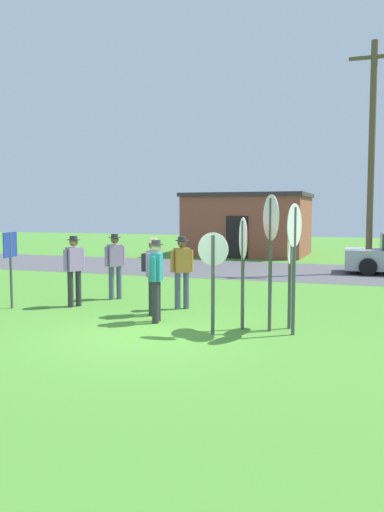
{
  "coord_description": "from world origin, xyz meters",
  "views": [
    {
      "loc": [
        4.06,
        -8.84,
        2.33
      ],
      "look_at": [
        0.04,
        2.52,
        1.3
      ],
      "focal_mm": 36.7,
      "sensor_mm": 36.0,
      "label": 1
    }
  ],
  "objects_px": {
    "stop_sign_center_cluster": "(243,253)",
    "person_near_signs": "(74,266)",
    "stop_sign_far_back": "(271,236)",
    "stop_sign_low_front": "(213,267)",
    "stop_sign_tallest": "(290,257)",
    "person_in_blue": "(153,270)",
    "stop_sign_nearest": "(294,245)",
    "person_in_dark_shirt": "(182,268)",
    "person_holding_notes": "(156,276)",
    "info_panel_leftmost": "(10,256)",
    "person_with_sunhat": "(115,261)",
    "utility_pole": "(372,154)"
  },
  "relations": [
    {
      "from": "stop_sign_far_back",
      "to": "person_with_sunhat",
      "type": "distance_m",
      "value": 5.25
    },
    {
      "from": "utility_pole",
      "to": "stop_sign_nearest",
      "type": "relative_size",
      "value": 3.46
    },
    {
      "from": "stop_sign_center_cluster",
      "to": "stop_sign_far_back",
      "type": "relative_size",
      "value": 0.83
    },
    {
      "from": "stop_sign_center_cluster",
      "to": "person_with_sunhat",
      "type": "height_order",
      "value": "stop_sign_center_cluster"
    },
    {
      "from": "person_holding_notes",
      "to": "info_panel_leftmost",
      "type": "bearing_deg",
      "value": 175.7
    },
    {
      "from": "person_in_dark_shirt",
      "to": "person_holding_notes",
      "type": "bearing_deg",
      "value": -88.97
    },
    {
      "from": "stop_sign_low_front",
      "to": "person_near_signs",
      "type": "distance_m",
      "value": 4.42
    },
    {
      "from": "stop_sign_low_front",
      "to": "stop_sign_center_cluster",
      "type": "xyz_separation_m",
      "value": [
        0.42,
        0.62,
        0.23
      ]
    },
    {
      "from": "stop_sign_far_back",
      "to": "person_near_signs",
      "type": "distance_m",
      "value": 5.22
    },
    {
      "from": "person_holding_notes",
      "to": "person_near_signs",
      "type": "height_order",
      "value": "same"
    },
    {
      "from": "person_in_dark_shirt",
      "to": "person_holding_notes",
      "type": "xyz_separation_m",
      "value": [
        0.03,
        -1.6,
        0.0
      ]
    },
    {
      "from": "person_with_sunhat",
      "to": "person_in_dark_shirt",
      "type": "bearing_deg",
      "value": -18.34
    },
    {
      "from": "person_holding_notes",
      "to": "person_near_signs",
      "type": "bearing_deg",
      "value": 158.95
    },
    {
      "from": "info_panel_leftmost",
      "to": "utility_pole",
      "type": "bearing_deg",
      "value": 52.85
    },
    {
      "from": "stop_sign_far_back",
      "to": "info_panel_leftmost",
      "type": "height_order",
      "value": "stop_sign_far_back"
    },
    {
      "from": "utility_pole",
      "to": "person_holding_notes",
      "type": "bearing_deg",
      "value": -110.57
    },
    {
      "from": "stop_sign_nearest",
      "to": "stop_sign_center_cluster",
      "type": "bearing_deg",
      "value": 171.16
    },
    {
      "from": "utility_pole",
      "to": "stop_sign_tallest",
      "type": "distance_m",
      "value": 11.02
    },
    {
      "from": "utility_pole",
      "to": "stop_sign_tallest",
      "type": "bearing_deg",
      "value": -97.25
    },
    {
      "from": "stop_sign_nearest",
      "to": "person_holding_notes",
      "type": "relative_size",
      "value": 1.43
    },
    {
      "from": "stop_sign_tallest",
      "to": "person_near_signs",
      "type": "distance_m",
      "value": 5.43
    },
    {
      "from": "stop_sign_tallest",
      "to": "person_in_dark_shirt",
      "type": "bearing_deg",
      "value": 155.23
    },
    {
      "from": "stop_sign_center_cluster",
      "to": "person_near_signs",
      "type": "distance_m",
      "value": 4.65
    },
    {
      "from": "stop_sign_center_cluster",
      "to": "person_in_dark_shirt",
      "type": "bearing_deg",
      "value": 139.32
    },
    {
      "from": "person_in_blue",
      "to": "stop_sign_nearest",
      "type": "bearing_deg",
      "value": -15.02
    },
    {
      "from": "stop_sign_low_front",
      "to": "person_with_sunhat",
      "type": "bearing_deg",
      "value": 140.82
    },
    {
      "from": "utility_pole",
      "to": "person_in_dark_shirt",
      "type": "relative_size",
      "value": 4.94
    },
    {
      "from": "stop_sign_far_back",
      "to": "person_holding_notes",
      "type": "height_order",
      "value": "stop_sign_far_back"
    },
    {
      "from": "stop_sign_low_front",
      "to": "stop_sign_tallest",
      "type": "xyz_separation_m",
      "value": [
        1.29,
        0.98,
        0.14
      ]
    },
    {
      "from": "stop_sign_nearest",
      "to": "person_holding_notes",
      "type": "distance_m",
      "value": 2.98
    },
    {
      "from": "person_with_sunhat",
      "to": "stop_sign_far_back",
      "type": "bearing_deg",
      "value": -26.95
    },
    {
      "from": "person_in_blue",
      "to": "person_near_signs",
      "type": "xyz_separation_m",
      "value": [
        -2.25,
        0.32,
        0.0
      ]
    },
    {
      "from": "person_with_sunhat",
      "to": "info_panel_leftmost",
      "type": "xyz_separation_m",
      "value": [
        -1.71,
        -2.03,
        0.26
      ]
    },
    {
      "from": "stop_sign_low_front",
      "to": "utility_pole",
      "type": "bearing_deg",
      "value": 77.13
    },
    {
      "from": "stop_sign_low_front",
      "to": "stop_sign_tallest",
      "type": "height_order",
      "value": "stop_sign_tallest"
    },
    {
      "from": "utility_pole",
      "to": "person_near_signs",
      "type": "relative_size",
      "value": 4.94
    },
    {
      "from": "utility_pole",
      "to": "person_holding_notes",
      "type": "xyz_separation_m",
      "value": [
        -4.07,
        -10.84,
        -3.49
      ]
    },
    {
      "from": "person_near_signs",
      "to": "stop_sign_tallest",
      "type": "bearing_deg",
      "value": -7.27
    },
    {
      "from": "stop_sign_tallest",
      "to": "person_with_sunhat",
      "type": "height_order",
      "value": "stop_sign_tallest"
    },
    {
      "from": "person_with_sunhat",
      "to": "info_panel_leftmost",
      "type": "relative_size",
      "value": 0.95
    },
    {
      "from": "stop_sign_nearest",
      "to": "stop_sign_far_back",
      "type": "xyz_separation_m",
      "value": [
        -0.47,
        0.16,
        0.14
      ]
    },
    {
      "from": "stop_sign_far_back",
      "to": "person_in_blue",
      "type": "height_order",
      "value": "stop_sign_far_back"
    },
    {
      "from": "utility_pole",
      "to": "stop_sign_far_back",
      "type": "distance_m",
      "value": 11.3
    },
    {
      "from": "stop_sign_center_cluster",
      "to": "info_panel_leftmost",
      "type": "relative_size",
      "value": 1.21
    },
    {
      "from": "stop_sign_far_back",
      "to": "info_panel_leftmost",
      "type": "bearing_deg",
      "value": 177.14
    },
    {
      "from": "stop_sign_far_back",
      "to": "person_in_blue",
      "type": "xyz_separation_m",
      "value": [
        -2.8,
        0.71,
        -0.84
      ]
    },
    {
      "from": "person_holding_notes",
      "to": "person_with_sunhat",
      "type": "bearing_deg",
      "value": 133.49
    },
    {
      "from": "stop_sign_center_cluster",
      "to": "stop_sign_nearest",
      "type": "bearing_deg",
      "value": -8.84
    },
    {
      "from": "stop_sign_nearest",
      "to": "stop_sign_low_front",
      "type": "height_order",
      "value": "stop_sign_nearest"
    },
    {
      "from": "stop_sign_center_cluster",
      "to": "info_panel_leftmost",
      "type": "height_order",
      "value": "stop_sign_center_cluster"
    }
  ]
}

